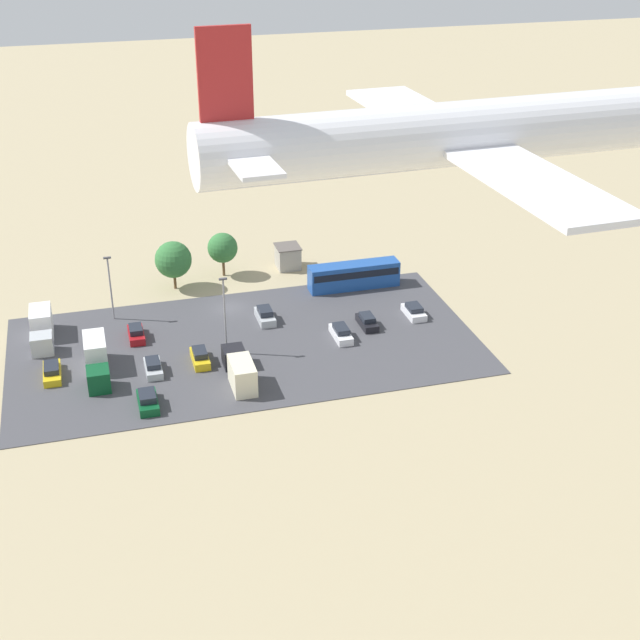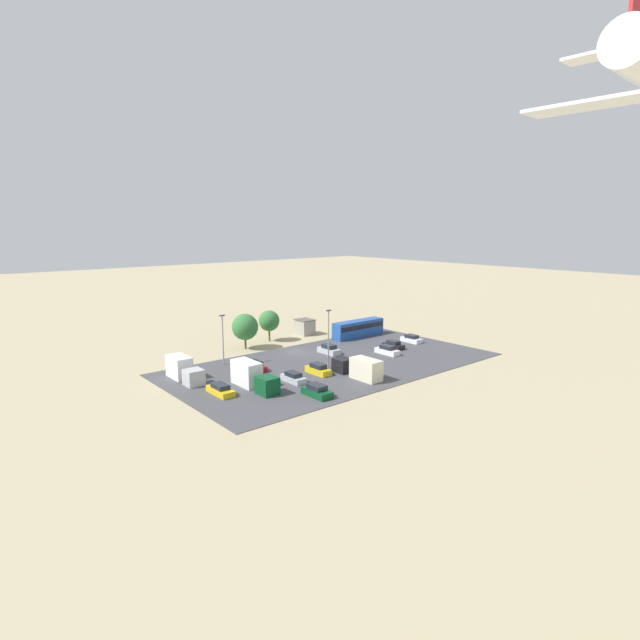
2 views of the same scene
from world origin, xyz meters
TOP-DOWN VIEW (x-y plane):
  - ground_plane at (0.00, 0.00)m, footprint 400.00×400.00m
  - parking_lot_surface at (0.00, 10.00)m, footprint 52.84×28.09m
  - shed_building at (-10.05, -10.51)m, footprint 3.24×3.57m
  - bus at (-16.70, -1.74)m, footprint 11.84×2.60m
  - parked_car_0 at (-11.04, 11.31)m, footprint 1.73×4.52m
  - parked_car_1 at (-3.51, 4.57)m, footprint 1.84×4.30m
  - parked_car_2 at (21.38, 11.44)m, footprint 1.82×4.79m
  - parked_car_3 at (10.81, 13.35)m, footprint 1.74×4.20m
  - parked_car_4 at (-21.28, 8.15)m, footprint 1.91×4.12m
  - parked_car_5 at (11.89, 5.01)m, footprint 1.75×4.23m
  - parked_car_6 at (-14.91, 9.23)m, footprint 1.70×4.09m
  - parked_car_7 at (12.09, 20.19)m, footprint 1.97×4.42m
  - parked_car_8 at (5.61, 12.63)m, footprint 1.72×4.35m
  - parked_truck_0 at (22.34, 2.34)m, footprint 2.42×8.07m
  - parked_truck_1 at (2.13, 17.85)m, footprint 2.35×8.62m
  - parked_truck_2 at (16.63, 11.75)m, footprint 2.34×8.93m
  - tree_near_shed at (-1.11, -10.22)m, footprint 4.01×4.01m
  - tree_apron_mid at (5.71, -7.82)m, footprint 4.74×4.74m
  - light_pole_lot_centre at (2.39, 11.24)m, footprint 0.90×0.28m
  - light_pole_lot_edge at (14.04, -0.85)m, footprint 0.90×0.28m

SIDE VIEW (x-z plane):
  - ground_plane at x=0.00m, z-range 0.00..0.00m
  - parking_lot_surface at x=0.00m, z-range 0.00..0.08m
  - parked_car_2 at x=21.38m, z-range -0.04..1.37m
  - parked_car_4 at x=-21.28m, z-range -0.04..1.38m
  - parked_car_3 at x=10.81m, z-range -0.04..1.39m
  - parked_car_6 at x=-14.91m, z-range -0.04..1.41m
  - parked_car_5 at x=11.89m, z-range -0.05..1.47m
  - parked_car_0 at x=-11.04m, z-range -0.05..1.47m
  - parked_car_7 at x=12.09m, z-range -0.05..1.53m
  - parked_car_8 at x=5.61m, z-range -0.05..1.53m
  - parked_car_1 at x=-3.51m, z-range -0.06..1.58m
  - parked_truck_1 at x=2.13m, z-range -0.05..3.00m
  - parked_truck_0 at x=22.34m, z-range -0.06..3.14m
  - shed_building at x=-10.05m, z-range 0.01..3.16m
  - parked_truck_2 at x=16.63m, z-range -0.06..3.33m
  - bus at x=-16.70m, z-range 0.21..3.51m
  - tree_near_shed at x=-1.11m, z-range 0.98..6.99m
  - tree_apron_mid at x=5.71m, z-range 0.84..7.27m
  - light_pole_lot_edge at x=14.04m, z-range 0.51..8.61m
  - light_pole_lot_centre at x=2.39m, z-range 0.51..9.73m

